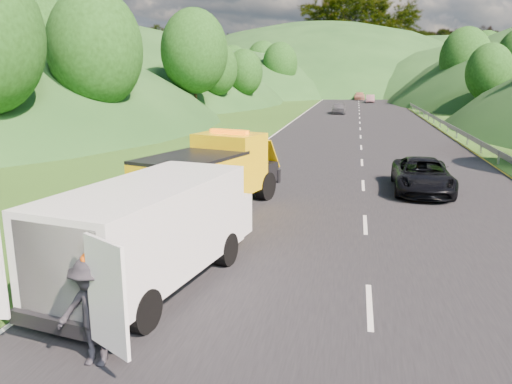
% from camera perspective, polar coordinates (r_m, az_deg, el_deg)
% --- Properties ---
extents(ground, '(320.00, 320.00, 0.00)m').
position_cam_1_polar(ground, '(13.11, -0.71, -8.09)').
color(ground, '#38661E').
rests_on(ground, ground).
extents(road_surface, '(14.00, 200.00, 0.02)m').
position_cam_1_polar(road_surface, '(52.17, 11.79, 7.75)').
color(road_surface, black).
rests_on(road_surface, ground).
extents(guardrail, '(0.06, 140.00, 1.52)m').
position_cam_1_polar(guardrail, '(65.09, 18.23, 8.41)').
color(guardrail, gray).
rests_on(guardrail, ground).
extents(tree_line_left, '(14.00, 140.00, 14.00)m').
position_cam_1_polar(tree_line_left, '(75.25, -5.52, 9.57)').
color(tree_line_left, '#26601C').
rests_on(tree_line_left, ground).
extents(hills_backdrop, '(201.00, 288.60, 44.00)m').
position_cam_1_polar(hills_backdrop, '(146.78, 13.00, 11.07)').
color(hills_backdrop, '#2D5B23').
rests_on(hills_backdrop, ground).
extents(tow_truck, '(4.15, 6.87, 2.78)m').
position_cam_1_polar(tow_truck, '(17.94, -5.02, 2.24)').
color(tow_truck, black).
rests_on(tow_truck, ground).
extents(white_van, '(4.18, 7.31, 2.45)m').
position_cam_1_polar(white_van, '(11.54, -11.66, -4.10)').
color(white_van, black).
rests_on(white_van, ground).
extents(woman, '(0.43, 0.56, 1.49)m').
position_cam_1_polar(woman, '(15.01, -14.74, -5.74)').
color(woman, white).
rests_on(woman, ground).
extents(child, '(0.57, 0.54, 0.94)m').
position_cam_1_polar(child, '(13.42, -7.62, -7.71)').
color(child, '#CAC66B').
rests_on(child, ground).
extents(worker, '(1.25, 0.75, 1.89)m').
position_cam_1_polar(worker, '(9.32, -17.77, -18.24)').
color(worker, black).
rests_on(worker, ground).
extents(suitcase, '(0.44, 0.32, 0.64)m').
position_cam_1_polar(suitcase, '(14.68, -21.90, -5.39)').
color(suitcase, '#545540').
rests_on(suitcase, ground).
extents(passing_suv, '(2.38, 5.00, 1.38)m').
position_cam_1_polar(passing_suv, '(21.92, 18.33, -0.00)').
color(passing_suv, black).
rests_on(passing_suv, ground).
extents(dist_car_a, '(1.67, 4.15, 1.42)m').
position_cam_1_polar(dist_car_a, '(63.94, 9.41, 8.81)').
color(dist_car_a, '#434348').
rests_on(dist_car_a, ground).
extents(dist_car_b, '(1.43, 4.11, 1.36)m').
position_cam_1_polar(dist_car_b, '(90.58, 12.90, 9.92)').
color(dist_car_b, '#6F4A53').
rests_on(dist_car_b, ground).
extents(dist_car_c, '(1.97, 4.85, 1.41)m').
position_cam_1_polar(dist_car_c, '(100.12, 11.74, 10.26)').
color(dist_car_c, '#A46752').
rests_on(dist_car_c, ground).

